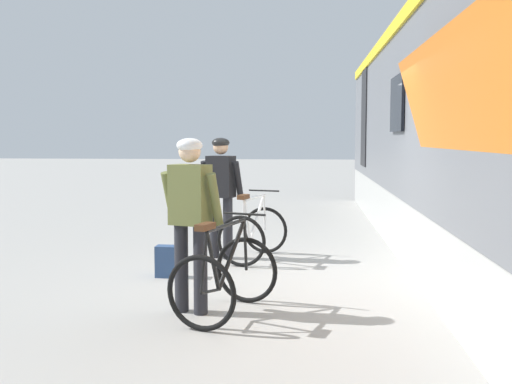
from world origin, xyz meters
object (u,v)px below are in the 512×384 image
Objects in this scene: bicycle_near_black at (225,276)px; backpack_on_platform at (167,261)px; bicycle_far_white at (254,232)px; cyclist_near_in_olive at (190,209)px; cyclist_far_in_dark at (221,187)px.

bicycle_near_black reaches higher than backpack_on_platform.
backpack_on_platform is at bearing -130.80° from bicycle_far_white.
backpack_on_platform is (-1.00, -1.15, -0.20)m from bicycle_far_white.
bicycle_far_white is at bearing 81.57° from cyclist_near_in_olive.
bicycle_near_black and bicycle_far_white have the same top height.
cyclist_far_in_dark is 1.43× the size of bicycle_near_black.
cyclist_far_in_dark is at bearing 69.59° from backpack_on_platform.
bicycle_near_black is 3.09× the size of backpack_on_platform.
bicycle_far_white is at bearing 51.57° from backpack_on_platform.
cyclist_far_in_dark is at bearing 99.14° from bicycle_near_black.
bicycle_near_black is at bearing -56.13° from backpack_on_platform.
bicycle_near_black is at bearing -80.86° from cyclist_far_in_dark.
cyclist_near_in_olive reaches higher than bicycle_far_white.
bicycle_far_white is (0.03, 2.72, 0.00)m from bicycle_near_black.
backpack_on_platform is (-0.96, 1.57, -0.20)m from bicycle_near_black.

